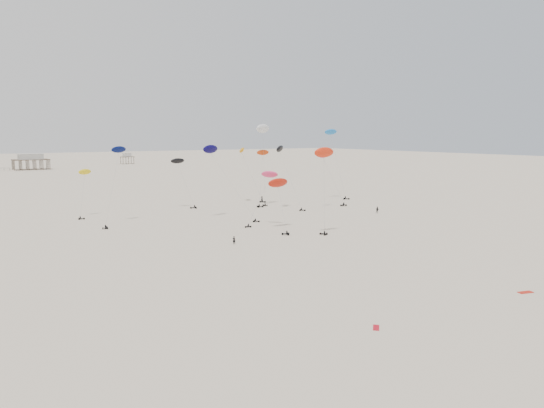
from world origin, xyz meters
TOP-DOWN VIEW (x-y plane):
  - ground_plane at (0.00, 200.00)m, footprint 900.00×900.00m
  - pavilion_main at (-10.00, 350.00)m, footprint 21.00×13.00m
  - pavilion_small at (60.00, 380.00)m, footprint 9.00×7.00m
  - rig_0 at (24.51, 141.56)m, footprint 7.51×9.62m
  - rig_1 at (-23.42, 123.40)m, footprint 9.84×12.21m
  - rig_2 at (40.34, 117.81)m, footprint 9.51×4.34m
  - rig_3 at (26.21, 122.96)m, footprint 5.26×13.06m
  - rig_5 at (54.40, 133.53)m, footprint 5.55×9.02m
  - rig_6 at (24.25, 131.59)m, footprint 7.98×7.92m
  - rig_7 at (11.63, 84.75)m, footprint 5.49×4.65m
  - rig_8 at (1.37, 140.55)m, footprint 5.83×7.64m
  - rig_9 at (-27.71, 138.62)m, footprint 5.97×8.79m
  - rig_10 at (6.35, 100.63)m, footprint 9.83×4.45m
  - rig_11 at (1.35, 117.85)m, footprint 9.31×16.85m
  - rig_12 at (25.31, 132.67)m, footprint 6.57×6.50m
  - rig_13 at (6.68, 95.50)m, footprint 8.11×12.00m
  - spectator_0 at (-11.38, 84.51)m, footprint 0.84×0.85m
  - spectator_1 at (42.86, 99.83)m, footprint 1.21×1.13m
  - spectator_3 at (28.47, 138.52)m, footprint 0.93×0.75m
  - grounded_kite_a at (7.39, 33.37)m, footprint 2.36×1.43m
  - grounded_kite_b at (-19.96, 34.67)m, footprint 1.75×1.78m

SIDE VIEW (x-z plane):
  - ground_plane at x=0.00m, z-range 0.00..0.00m
  - spectator_0 at x=-11.38m, z-range -0.97..0.97m
  - spectator_1 at x=42.86m, z-range -1.08..1.08m
  - spectator_3 at x=28.47m, z-range -1.12..1.12m
  - grounded_kite_a at x=7.39m, z-range -0.04..0.04m
  - grounded_kite_b at x=-19.96m, z-range -0.04..0.04m
  - pavilion_small at x=60.00m, z-range -0.51..7.49m
  - pavilion_main at x=-10.00m, z-range -0.68..9.12m
  - rig_9 at x=-27.71m, z-range 2.28..15.69m
  - rig_13 at x=6.68m, z-range 2.68..16.46m
  - rig_2 at x=40.34m, z-range 1.90..18.58m
  - rig_10 at x=6.35m, z-range 3.43..17.25m
  - rig_8 at x=1.37m, z-range 3.07..18.19m
  - rig_6 at x=24.25m, z-range 2.53..20.00m
  - rig_0 at x=24.51m, z-range 4.14..22.21m
  - rig_1 at x=-23.42m, z-range 3.54..24.08m
  - rig_3 at x=26.21m, z-range 5.60..25.26m
  - rig_7 at x=11.63m, z-range 6.38..25.76m
  - rig_11 at x=1.35m, z-range 4.92..27.40m
  - rig_5 at x=54.40m, z-range 6.02..30.05m
  - rig_12 at x=25.31m, z-range 9.55..34.85m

